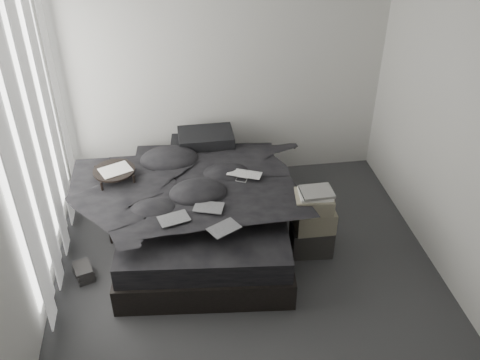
{
  "coord_description": "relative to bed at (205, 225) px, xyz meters",
  "views": [
    {
      "loc": [
        -0.61,
        -3.32,
        3.58
      ],
      "look_at": [
        0.0,
        0.8,
        0.75
      ],
      "focal_mm": 40.0,
      "sensor_mm": 36.0,
      "label": 1
    }
  ],
  "objects": [
    {
      "name": "floor",
      "position": [
        0.34,
        -0.92,
        -0.14
      ],
      "size": [
        3.6,
        4.2,
        0.01
      ],
      "primitive_type": "cube",
      "color": "#303032",
      "rests_on": "ground"
    },
    {
      "name": "ceiling",
      "position": [
        0.34,
        -0.92,
        2.46
      ],
      "size": [
        3.6,
        4.2,
        0.01
      ],
      "primitive_type": "cube",
      "color": "white",
      "rests_on": "ground"
    },
    {
      "name": "wall_back",
      "position": [
        0.34,
        1.18,
        1.16
      ],
      "size": [
        3.6,
        0.01,
        2.6
      ],
      "primitive_type": "cube",
      "color": "silver",
      "rests_on": "ground"
    },
    {
      "name": "wall_left",
      "position": [
        -1.46,
        -0.92,
        1.16
      ],
      "size": [
        0.01,
        4.2,
        2.6
      ],
      "primitive_type": "cube",
      "color": "silver",
      "rests_on": "ground"
    },
    {
      "name": "wall_right",
      "position": [
        2.14,
        -0.92,
        1.16
      ],
      "size": [
        0.01,
        4.2,
        2.6
      ],
      "primitive_type": "cube",
      "color": "silver",
      "rests_on": "ground"
    },
    {
      "name": "window_left",
      "position": [
        -1.44,
        -0.02,
        1.21
      ],
      "size": [
        0.02,
        2.0,
        2.3
      ],
      "primitive_type": "cube",
      "color": "white",
      "rests_on": "wall_left"
    },
    {
      "name": "curtain_left",
      "position": [
        -1.39,
        -0.02,
        1.14
      ],
      "size": [
        0.06,
        2.12,
        2.48
      ],
      "primitive_type": "cube",
      "color": "white",
      "rests_on": "wall_left"
    },
    {
      "name": "bed",
      "position": [
        0.0,
        0.0,
        0.0
      ],
      "size": [
        1.78,
        2.23,
        0.28
      ],
      "primitive_type": "cube",
      "rotation": [
        0.0,
        0.0,
        -0.1
      ],
      "color": "black",
      "rests_on": "floor"
    },
    {
      "name": "mattress",
      "position": [
        -0.0,
        -0.0,
        0.25
      ],
      "size": [
        1.71,
        2.16,
        0.22
      ],
      "primitive_type": "cube",
      "rotation": [
        0.0,
        0.0,
        -0.1
      ],
      "color": "black",
      "rests_on": "bed"
    },
    {
      "name": "duvet",
      "position": [
        -0.0,
        -0.05,
        0.49
      ],
      "size": [
        1.71,
        1.92,
        0.24
      ],
      "primitive_type": "imported",
      "rotation": [
        0.0,
        0.0,
        -0.1
      ],
      "color": "black",
      "rests_on": "mattress"
    },
    {
      "name": "pillow_lower",
      "position": [
        0.03,
        0.81,
        0.44
      ],
      "size": [
        0.67,
        0.48,
        0.14
      ],
      "primitive_type": "cube",
      "rotation": [
        0.0,
        0.0,
        -0.1
      ],
      "color": "black",
      "rests_on": "mattress"
    },
    {
      "name": "pillow_upper",
      "position": [
        0.1,
        0.78,
        0.57
      ],
      "size": [
        0.59,
        0.41,
        0.13
      ],
      "primitive_type": "cube",
      "rotation": [
        0.0,
        0.0,
        0.01
      ],
      "color": "black",
      "rests_on": "pillow_lower"
    },
    {
      "name": "laptop",
      "position": [
        0.39,
        0.01,
        0.62
      ],
      "size": [
        0.39,
        0.33,
        0.03
      ],
      "primitive_type": "imported",
      "rotation": [
        0.0,
        0.0,
        -0.41
      ],
      "color": "silver",
      "rests_on": "duvet"
    },
    {
      "name": "comic_a",
      "position": [
        -0.31,
        -0.53,
        0.61
      ],
      "size": [
        0.3,
        0.24,
        0.01
      ],
      "primitive_type": "cube",
      "rotation": [
        0.0,
        0.0,
        0.29
      ],
      "color": "black",
      "rests_on": "duvet"
    },
    {
      "name": "comic_b",
      "position": [
        0.01,
        -0.41,
        0.62
      ],
      "size": [
        0.3,
        0.24,
        0.01
      ],
      "primitive_type": "cube",
      "rotation": [
        0.0,
        0.0,
        -0.31
      ],
      "color": "black",
      "rests_on": "duvet"
    },
    {
      "name": "comic_c",
      "position": [
        0.11,
        -0.72,
        0.62
      ],
      "size": [
        0.31,
        0.28,
        0.01
      ],
      "primitive_type": "cube",
      "rotation": [
        0.0,
        0.0,
        0.51
      ],
      "color": "black",
      "rests_on": "duvet"
    },
    {
      "name": "side_stand",
      "position": [
        -0.85,
        0.22,
        0.23
      ],
      "size": [
        0.49,
        0.49,
        0.75
      ],
      "primitive_type": "cylinder",
      "rotation": [
        0.0,
        0.0,
        0.25
      ],
      "color": "black",
      "rests_on": "floor"
    },
    {
      "name": "papers",
      "position": [
        -0.83,
        0.21,
        0.61
      ],
      "size": [
        0.35,
        0.31,
        0.01
      ],
      "primitive_type": "cube",
      "rotation": [
        0.0,
        0.0,
        0.43
      ],
      "color": "white",
      "rests_on": "side_stand"
    },
    {
      "name": "floor_books",
      "position": [
        -1.18,
        -0.43,
        -0.07
      ],
      "size": [
        0.21,
        0.25,
        0.15
      ],
      "primitive_type": "cube",
      "rotation": [
        0.0,
        0.0,
        0.35
      ],
      "color": "black",
      "rests_on": "floor"
    },
    {
      "name": "box_lower",
      "position": [
        1.01,
        -0.36,
        0.0
      ],
      "size": [
        0.42,
        0.34,
        0.29
      ],
      "primitive_type": "cube",
      "rotation": [
        0.0,
        0.0,
        -0.08
      ],
      "color": "black",
      "rests_on": "floor"
    },
    {
      "name": "box_mid",
      "position": [
        1.02,
        -0.37,
        0.26
      ],
      "size": [
        0.37,
        0.3,
        0.22
      ],
      "primitive_type": "cube",
      "rotation": [
        0.0,
        0.0,
        -0.01
      ],
      "color": "#6D6856",
      "rests_on": "box_lower"
    },
    {
      "name": "box_upper",
      "position": [
        1.0,
        -0.36,
        0.45
      ],
      "size": [
        0.39,
        0.33,
        0.15
      ],
      "primitive_type": "cube",
      "rotation": [
        0.0,
        0.0,
        -0.13
      ],
      "color": "#6D6856",
      "rests_on": "box_mid"
    },
    {
      "name": "art_book_white",
      "position": [
        1.01,
        -0.36,
        0.54
      ],
      "size": [
        0.32,
        0.26,
        0.03
      ],
      "primitive_type": "cube",
      "rotation": [
        0.0,
        0.0,
        -0.08
      ],
      "color": "silver",
      "rests_on": "box_upper"
    },
    {
      "name": "art_book_snake",
      "position": [
        1.02,
        -0.37,
        0.57
      ],
      "size": [
        0.3,
        0.24,
        0.03
      ],
      "primitive_type": "cube",
      "rotation": [
        0.0,
        0.0,
        0.03
      ],
      "color": "silver",
      "rests_on": "art_book_white"
    }
  ]
}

